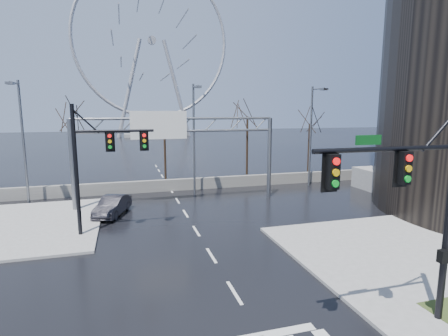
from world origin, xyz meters
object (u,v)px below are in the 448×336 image
object	(u,v)px
signal_mast_far	(96,158)
car	(113,206)
sign_gantry	(173,141)
ferris_wheel	(152,47)
signal_mast_near	(420,194)

from	to	relation	value
signal_mast_far	car	xyz separation A→B (m)	(0.66, 4.19, -4.13)
sign_gantry	ferris_wheel	xyz separation A→B (m)	(5.38, 80.04, 20.95)
sign_gantry	car	world-z (taller)	sign_gantry
car	signal_mast_far	bearing A→B (deg)	-79.22
signal_mast_far	ferris_wheel	bearing A→B (deg)	82.80
signal_mast_near	ferris_wheel	size ratio (longest dim) A/B	0.16
signal_mast_near	ferris_wheel	distance (m)	101.29
signal_mast_far	sign_gantry	bearing A→B (deg)	47.53
signal_mast_near	car	xyz separation A→B (m)	(-10.35, 17.19, -4.17)
ferris_wheel	car	xyz separation A→B (m)	(-10.21, -81.85, -25.43)
signal_mast_near	ferris_wheel	bearing A→B (deg)	90.08
signal_mast_far	car	size ratio (longest dim) A/B	1.87
signal_mast_far	signal_mast_near	bearing A→B (deg)	-49.74
signal_mast_far	ferris_wheel	size ratio (longest dim) A/B	0.16
sign_gantry	ferris_wheel	distance (m)	82.91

